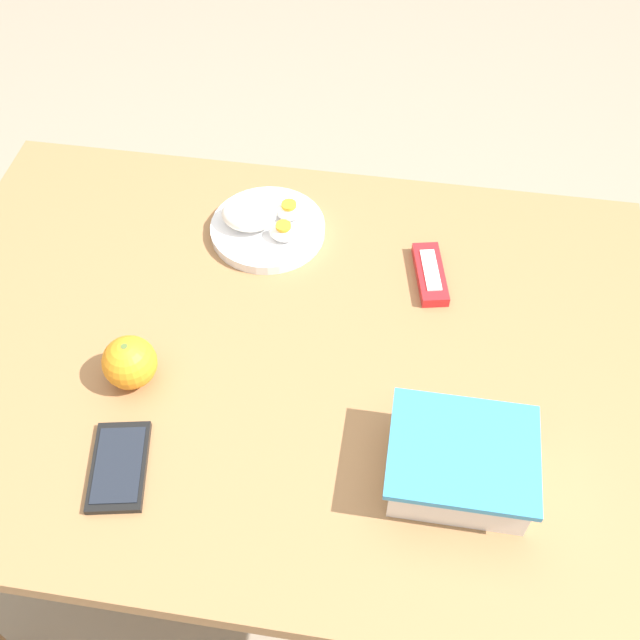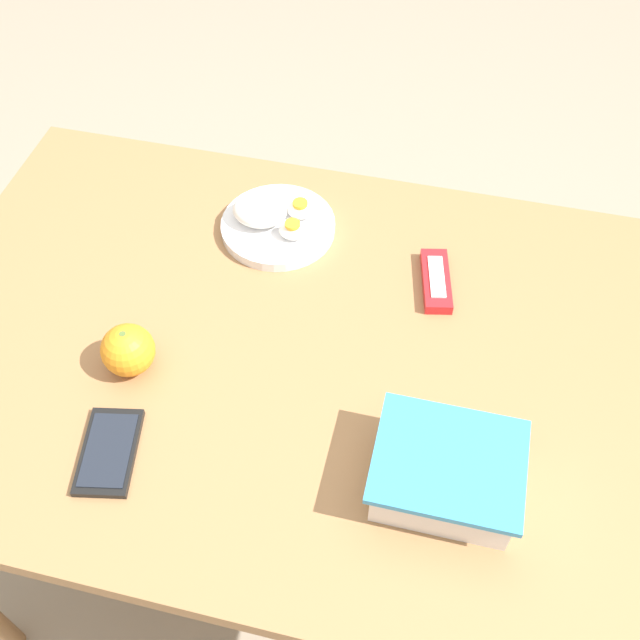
# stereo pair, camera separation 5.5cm
# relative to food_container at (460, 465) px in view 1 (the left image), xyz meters

# --- Properties ---
(ground_plane) EXTENTS (10.00, 10.00, 0.00)m
(ground_plane) POSITION_rel_food_container_xyz_m (0.27, -0.17, -0.80)
(ground_plane) COLOR gray
(table) EXTENTS (1.14, 0.81, 0.76)m
(table) POSITION_rel_food_container_xyz_m (0.27, -0.17, -0.11)
(table) COLOR #996B42
(table) RESTS_ON ground_plane
(food_container) EXTENTS (0.19, 0.16, 0.07)m
(food_container) POSITION_rel_food_container_xyz_m (0.00, 0.00, 0.00)
(food_container) COLOR white
(food_container) RESTS_ON table
(orange_fruit) EXTENTS (0.08, 0.08, 0.08)m
(orange_fruit) POSITION_rel_food_container_xyz_m (0.47, -0.09, 0.01)
(orange_fruit) COLOR orange
(orange_fruit) RESTS_ON table
(rice_plate) EXTENTS (0.19, 0.19, 0.06)m
(rice_plate) POSITION_rel_food_container_xyz_m (0.34, -0.41, -0.01)
(rice_plate) COLOR white
(rice_plate) RESTS_ON table
(candy_bar) EXTENTS (0.07, 0.13, 0.02)m
(candy_bar) POSITION_rel_food_container_xyz_m (0.06, -0.35, -0.02)
(candy_bar) COLOR red
(candy_bar) RESTS_ON table
(cell_phone) EXTENTS (0.10, 0.14, 0.01)m
(cell_phone) POSITION_rel_food_container_xyz_m (0.44, 0.06, -0.03)
(cell_phone) COLOR black
(cell_phone) RESTS_ON table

